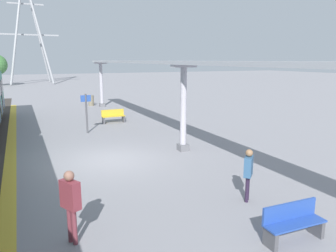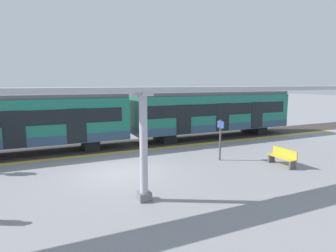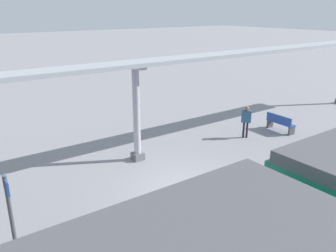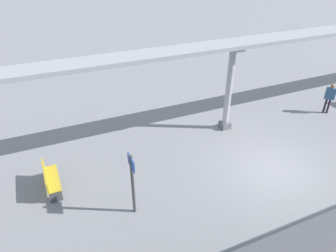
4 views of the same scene
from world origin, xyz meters
name	(u,v)px [view 3 (image 3 of 4)]	position (x,y,z in m)	size (l,w,h in m)	color
ground_plane	(192,194)	(0.00, 0.00, 0.00)	(176.00, 176.00, 0.00)	gray
canopy_pillar_second	(136,114)	(3.44, 0.05, 1.94)	(1.10, 0.44, 3.84)	slate
canopy_beam	(134,64)	(3.44, 0.07, 3.92)	(1.20, 31.51, 0.16)	#A8AAB2
bench_mid_platform	(280,123)	(2.27, -7.55, 0.44)	(1.52, 0.50, 0.86)	#2749A0
platform_info_sign	(10,209)	(0.21, 5.50, 1.33)	(0.56, 0.10, 2.20)	#4C4C51
passenger_by_the_benches	(246,118)	(2.66, -5.46, 0.98)	(0.47, 0.46, 1.56)	#281C32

